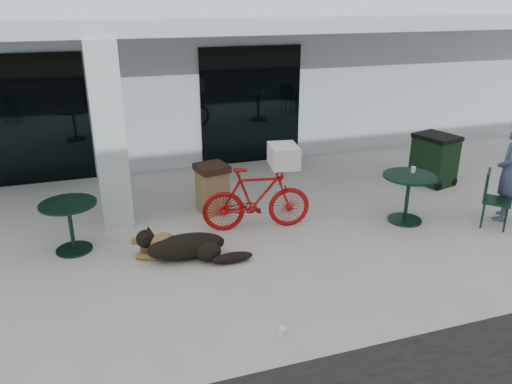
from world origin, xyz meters
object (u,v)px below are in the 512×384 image
object	(u,v)px
cafe_table_near	(71,227)
cafe_table_far	(407,198)
cafe_chair_far_a	(497,200)
person	(509,172)
trash_receptacle	(212,188)
dog	(186,245)
bicycle	(257,199)
wheeled_bin	(434,159)

from	to	relation	value
cafe_table_near	cafe_table_far	bearing A→B (deg)	-6.90
cafe_table_far	cafe_chair_far_a	xyz separation A→B (m)	(1.33, -0.67, 0.06)
cafe_table_near	person	bearing A→B (deg)	-8.69
cafe_table_far	trash_receptacle	distance (m)	3.47
dog	trash_receptacle	xyz separation A→B (m)	(0.80, 1.61, 0.23)
dog	trash_receptacle	bearing A→B (deg)	85.90
person	bicycle	bearing A→B (deg)	-51.91
cafe_table_near	person	world-z (taller)	person
bicycle	trash_receptacle	size ratio (longest dim) A/B	2.01
cafe_table_far	person	bearing A→B (deg)	-14.36
wheeled_bin	dog	bearing A→B (deg)	-178.43
bicycle	trash_receptacle	bearing A→B (deg)	38.76
bicycle	person	world-z (taller)	person
cafe_chair_far_a	wheeled_bin	distance (m)	2.19
cafe_chair_far_a	person	xyz separation A→B (m)	(0.39, 0.23, 0.38)
person	wheeled_bin	size ratio (longest dim) A/B	1.65
trash_receptacle	wheeled_bin	size ratio (longest dim) A/B	0.86
bicycle	cafe_table_near	world-z (taller)	bicycle
bicycle	trash_receptacle	world-z (taller)	bicycle
bicycle	cafe_table_far	size ratio (longest dim) A/B	2.01
dog	cafe_table_near	xyz separation A→B (m)	(-1.63, 0.82, 0.17)
dog	trash_receptacle	distance (m)	1.81
trash_receptacle	wheeled_bin	xyz separation A→B (m)	(4.80, 0.02, 0.07)
bicycle	cafe_table_near	xyz separation A→B (m)	(-2.98, 0.14, -0.15)
person	trash_receptacle	xyz separation A→B (m)	(-4.86, 1.91, -0.42)
bicycle	dog	xyz separation A→B (m)	(-1.34, -0.67, -0.32)
cafe_table_near	trash_receptacle	size ratio (longest dim) A/B	0.94
cafe_table_near	cafe_chair_far_a	distance (m)	7.04
cafe_chair_far_a	dog	bearing A→B (deg)	130.14
dog	cafe_table_near	world-z (taller)	cafe_table_near
cafe_table_near	trash_receptacle	world-z (taller)	trash_receptacle
dog	cafe_chair_far_a	xyz separation A→B (m)	(5.27, -0.53, 0.26)
dog	person	world-z (taller)	person
person	wheeled_bin	bearing A→B (deg)	-127.49
cafe_chair_far_a	cafe_table_near	bearing A→B (deg)	124.87
dog	cafe_chair_far_a	distance (m)	5.30
cafe_table_near	cafe_table_far	world-z (taller)	cafe_table_far
cafe_table_far	person	world-z (taller)	person
dog	wheeled_bin	xyz separation A→B (m)	(5.60, 1.63, 0.30)
cafe_chair_far_a	person	bearing A→B (deg)	-13.28
dog	wheeled_bin	distance (m)	5.84
wheeled_bin	cafe_table_near	bearing A→B (deg)	171.78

